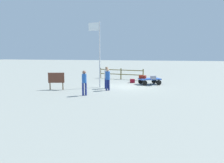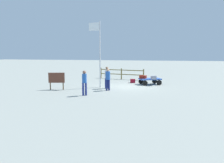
% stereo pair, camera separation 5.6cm
% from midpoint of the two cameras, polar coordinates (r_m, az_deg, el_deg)
% --- Properties ---
extents(ground_plane, '(120.00, 120.00, 0.00)m').
position_cam_midpoint_polar(ground_plane, '(18.76, 4.26, -1.34)').
color(ground_plane, gray).
extents(luggage_cart, '(2.17, 1.83, 0.56)m').
position_cam_midpoint_polar(luggage_cart, '(20.18, 9.90, 0.40)').
color(luggage_cart, '#2F58B4').
rests_on(luggage_cart, ground).
extents(suitcase_dark, '(0.53, 0.47, 0.31)m').
position_cam_midpoint_polar(suitcase_dark, '(19.60, 10.88, 1.03)').
color(suitcase_dark, gray).
rests_on(suitcase_dark, luggage_cart).
extents(suitcase_olive, '(0.67, 0.52, 0.27)m').
position_cam_midpoint_polar(suitcase_olive, '(20.10, 8.17, 1.20)').
color(suitcase_olive, maroon).
rests_on(suitcase_olive, luggage_cart).
extents(suitcase_tan, '(0.52, 0.44, 0.36)m').
position_cam_midpoint_polar(suitcase_tan, '(21.13, 5.51, 0.15)').
color(suitcase_tan, maroon).
rests_on(suitcase_tan, ground).
extents(worker_lead, '(0.44, 0.44, 1.71)m').
position_cam_midpoint_polar(worker_lead, '(14.86, -7.12, 0.09)').
color(worker_lead, navy).
rests_on(worker_lead, ground).
extents(worker_trailing, '(0.45, 0.45, 1.77)m').
position_cam_midpoint_polar(worker_trailing, '(17.65, -1.24, 1.55)').
color(worker_trailing, navy).
rests_on(worker_trailing, ground).
extents(worker_supervisor, '(0.50, 0.50, 1.68)m').
position_cam_midpoint_polar(worker_supervisor, '(16.72, -1.00, 1.01)').
color(worker_supervisor, navy).
rests_on(worker_supervisor, ground).
extents(flagpole, '(0.99, 0.11, 5.43)m').
position_cam_midpoint_polar(flagpole, '(18.21, -3.44, 8.71)').
color(flagpole, silver).
rests_on(flagpole, ground).
extents(signboard, '(1.24, 0.36, 1.34)m').
position_cam_midpoint_polar(signboard, '(17.63, -14.21, 0.74)').
color(signboard, '#4C3319').
rests_on(signboard, ground).
extents(wooden_fence, '(5.01, 1.06, 1.18)m').
position_cam_midpoint_polar(wooden_fence, '(23.87, 2.54, 2.27)').
color(wooden_fence, brown).
rests_on(wooden_fence, ground).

